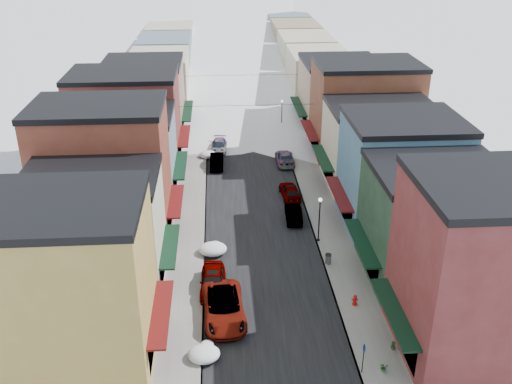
{
  "coord_description": "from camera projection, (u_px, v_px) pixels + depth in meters",
  "views": [
    {
      "loc": [
        -3.5,
        -26.46,
        26.23
      ],
      "look_at": [
        0.0,
        24.11,
        2.14
      ],
      "focal_mm": 40.0,
      "sensor_mm": 36.0,
      "label": 1
    }
  ],
  "objects": [
    {
      "name": "road",
      "position": [
        240.0,
        107.0,
        89.38
      ],
      "size": [
        10.0,
        160.0,
        0.01
      ],
      "primitive_type": "cube",
      "color": "black",
      "rests_on": "ground"
    },
    {
      "name": "car_silver_wagon",
      "position": [
        219.0,
        146.0,
        71.74
      ],
      "size": [
        2.19,
        4.79,
        1.36
      ],
      "primitive_type": "imported",
      "rotation": [
        0.0,
        0.0,
        -0.06
      ],
      "color": "#ACAEB4",
      "rests_on": "ground"
    },
    {
      "name": "bldg_r_brick_near",
      "position": [
        494.0,
        269.0,
        36.19
      ],
      "size": [
        12.3,
        9.2,
        12.5
      ],
      "color": "maroon",
      "rests_on": "ground"
    },
    {
      "name": "curb_right",
      "position": [
        272.0,
        105.0,
        89.66
      ],
      "size": [
        0.1,
        160.0,
        0.15
      ],
      "primitive_type": "cube",
      "color": "slate",
      "rests_on": "ground"
    },
    {
      "name": "bldg_l_tan",
      "position": [
        145.0,
        99.0,
        75.6
      ],
      "size": [
        11.3,
        11.2,
        10.0
      ],
      "color": "#8B6F5B",
      "rests_on": "ground"
    },
    {
      "name": "bldg_l_grayblue",
      "position": [
        125.0,
        155.0,
        58.69
      ],
      "size": [
        11.3,
        9.2,
        9.0
      ],
      "color": "gray",
      "rests_on": "ground"
    },
    {
      "name": "car_black_sedan",
      "position": [
        285.0,
        158.0,
        68.07
      ],
      "size": [
        2.14,
        5.13,
        1.48
      ],
      "primitive_type": "imported",
      "rotation": [
        0.0,
        0.0,
        3.13
      ],
      "color": "black",
      "rests_on": "ground"
    },
    {
      "name": "planter_far",
      "position": [
        393.0,
        345.0,
        38.33
      ],
      "size": [
        0.44,
        0.44,
        0.58
      ],
      "primitive_type": "imported",
      "rotation": [
        0.0,
        0.0,
        0.48
      ],
      "color": "#345F2B",
      "rests_on": "sidewalk_right"
    },
    {
      "name": "car_silver_sedan",
      "position": [
        213.0,
        281.0,
        44.57
      ],
      "size": [
        2.12,
        4.96,
        1.67
      ],
      "primitive_type": "imported",
      "rotation": [
        0.0,
        0.0,
        -0.03
      ],
      "color": "gray",
      "rests_on": "ground"
    },
    {
      "name": "sidewalk_left",
      "position": [
        198.0,
        107.0,
        88.94
      ],
      "size": [
        3.2,
        160.0,
        0.15
      ],
      "primitive_type": "cube",
      "color": "gray",
      "rests_on": "ground"
    },
    {
      "name": "snow_pile_near",
      "position": [
        204.0,
        353.0,
        37.65
      ],
      "size": [
        2.14,
        2.52,
        0.91
      ],
      "color": "white",
      "rests_on": "ground"
    },
    {
      "name": "sidewalk_right",
      "position": [
        282.0,
        105.0,
        89.76
      ],
      "size": [
        3.2,
        160.0,
        0.15
      ],
      "primitive_type": "cube",
      "color": "gray",
      "rests_on": "ground"
    },
    {
      "name": "streetlamp_far",
      "position": [
        282.0,
        111.0,
        77.76
      ],
      "size": [
        0.35,
        0.35,
        4.26
      ],
      "color": "black",
      "rests_on": "sidewalk_right"
    },
    {
      "name": "car_gray_suv",
      "position": [
        290.0,
        191.0,
        59.63
      ],
      "size": [
        2.13,
        4.59,
        1.52
      ],
      "primitive_type": "imported",
      "rotation": [
        0.0,
        0.0,
        3.22
      ],
      "color": "gray",
      "rests_on": "ground"
    },
    {
      "name": "snow_pile_mid",
      "position": [
        213.0,
        249.0,
        49.58
      ],
      "size": [
        2.43,
        2.7,
        1.03
      ],
      "color": "white",
      "rests_on": "ground"
    },
    {
      "name": "car_lane_white",
      "position": [
        247.0,
        82.0,
        100.15
      ],
      "size": [
        2.65,
        5.61,
        1.55
      ],
      "primitive_type": "imported",
      "rotation": [
        0.0,
        0.0,
        3.16
      ],
      "color": "silver",
      "rests_on": "ground"
    },
    {
      "name": "streetlamp_near",
      "position": [
        320.0,
        214.0,
        50.39
      ],
      "size": [
        0.36,
        0.36,
        4.27
      ],
      "color": "black",
      "rests_on": "sidewalk_right"
    },
    {
      "name": "bldg_l_brick_far",
      "position": [
        126.0,
        119.0,
        66.31
      ],
      "size": [
        13.3,
        9.2,
        11.0
      ],
      "color": "maroon",
      "rests_on": "ground"
    },
    {
      "name": "car_white_suv",
      "position": [
        224.0,
        307.0,
        41.39
      ],
      "size": [
        3.33,
        6.56,
        1.78
      ],
      "primitive_type": "imported",
      "rotation": [
        0.0,
        0.0,
        0.06
      ],
      "color": "white",
      "rests_on": "ground"
    },
    {
      "name": "bldg_r_green",
      "position": [
        433.0,
        223.0,
        44.91
      ],
      "size": [
        11.3,
        9.2,
        9.5
      ],
      "color": "#1A3824",
      "rests_on": "ground"
    },
    {
      "name": "bldg_r_cream",
      "position": [
        379.0,
        145.0,
        61.27
      ],
      "size": [
        12.3,
        9.2,
        9.0
      ],
      "color": "beige",
      "rests_on": "ground"
    },
    {
      "name": "car_green_sedan",
      "position": [
        293.0,
        213.0,
        55.13
      ],
      "size": [
        1.67,
        4.3,
        1.4
      ],
      "primitive_type": "imported",
      "rotation": [
        0.0,
        0.0,
        3.1
      ],
      "color": "black",
      "rests_on": "ground"
    },
    {
      "name": "parking_sign",
      "position": [
        363.0,
        356.0,
        35.92
      ],
      "size": [
        0.1,
        0.3,
        2.24
      ],
      "color": "black",
      "rests_on": "sidewalk_right"
    },
    {
      "name": "fire_hydrant",
      "position": [
        355.0,
        300.0,
        42.74
      ],
      "size": [
        0.5,
        0.38,
        0.86
      ],
      "color": "red",
      "rests_on": "sidewalk_right"
    },
    {
      "name": "curb_left",
      "position": [
        208.0,
        107.0,
        89.04
      ],
      "size": [
        0.1,
        160.0,
        0.15
      ],
      "primitive_type": "cube",
      "color": "slate",
      "rests_on": "ground"
    },
    {
      "name": "bldg_l_yellow",
      "position": [
        68.0,
        284.0,
        35.63
      ],
      "size": [
        11.3,
        8.7,
        11.5
      ],
      "color": "#B59542",
      "rests_on": "ground"
    },
    {
      "name": "car_lane_silver",
      "position": [
        234.0,
        105.0,
        87.95
      ],
      "size": [
        1.79,
        4.17,
        1.41
      ],
      "primitive_type": "imported",
      "rotation": [
        0.0,
        0.0,
        -0.03
      ],
      "color": "#96999E",
      "rests_on": "ground"
    },
    {
      "name": "overhead_cables",
      "position": [
        244.0,
        89.0,
        75.46
      ],
      "size": [
        16.4,
        15.04,
        0.04
      ],
      "color": "black",
      "rests_on": "ground"
    },
    {
      "name": "bldg_l_brick_near",
      "position": [
        104.0,
        172.0,
        50.25
      ],
      "size": [
        12.3,
        8.2,
        12.5
      ],
      "color": "brown",
      "rests_on": "ground"
    },
    {
      "name": "trash_can",
      "position": [
        328.0,
        259.0,
        47.89
      ],
      "size": [
        0.53,
        0.53,
        0.89
      ],
      "color": "#5B5E60",
      "rests_on": "sidewalk_right"
    },
    {
      "name": "bldg_r_tan",
      "position": [
        339.0,
        95.0,
        78.25
      ],
      "size": [
        11.3,
        11.2,
        9.5
      ],
      "color": "tan",
      "rests_on": "ground"
    },
    {
      "name": "distant_blocks",
      "position": [
        235.0,
        51.0,
        108.39
      ],
      "size": [
        34.0,
        55.0,
        8.0
      ],
      "color": "gray",
      "rests_on": "ground"
    },
    {
      "name": "bldg_l_cream",
      "position": [
        95.0,
        231.0,
        43.72
      ],
      "size": [
        11.3,
        8.2,
        9.5
      ],
      "color": "beige",
      "rests_on": "ground"
    },
    {
      "name": "car_dark_hatch",
      "position": [
        217.0,
        161.0,
        67.01
      ],
      "size": [
        1.62,
        4.43,
        1.45
      ],
      "primitive_type": "imported",
      "rotation": [
        0.0,
        0.0,
        -0.02
      ],
      "color": "black",
      "rests_on": "ground"
    },
    {
      "name": "planter_near",
      "position": [
        384.0,
        367.0,
        36.44
      ],
      "size": [
        0.64,
        0.59,
        0.58
      ],
      "primitive_type": "imported",
      "rotation": [
        0.0,
        0.0,
        0.3
      ],
      "color": "#31652D",
      "rests_on": "sidewalk_right"
    },
    {
      "name": "bldg_r_blue",
      "position": [
        400.0,
        172.0,
        52.81
      ],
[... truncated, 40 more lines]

